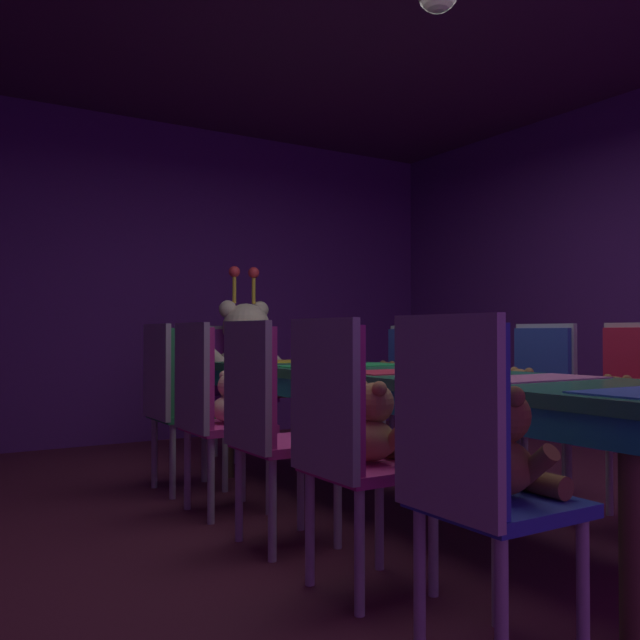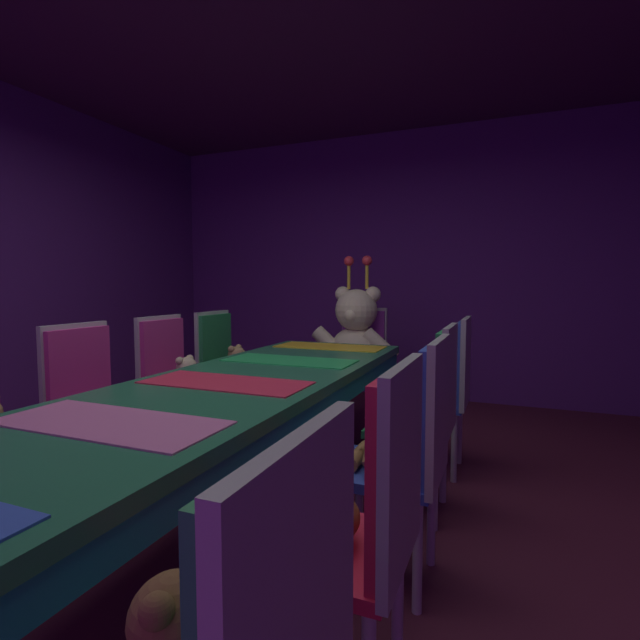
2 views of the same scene
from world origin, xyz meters
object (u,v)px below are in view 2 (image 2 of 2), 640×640
Objects in this scene: chair_right_2 at (417,437)px; teddy_right_3 at (405,401)px; chair_left_4 at (221,362)px; teddy_right_4 at (429,380)px; chair_right_1 at (373,503)px; throne_chair at (362,352)px; chair_right_3 at (433,401)px; banquet_table at (226,401)px; teddy_left_4 at (237,366)px; chair_left_3 at (170,375)px; chair_right_4 at (452,379)px; king_teddy_bear at (356,335)px; teddy_right_2 at (381,437)px; teddy_left_3 at (188,380)px; chair_left_2 at (88,397)px; teddy_right_1 at (324,502)px.

teddy_right_3 is at bearing -74.14° from chair_right_2.
chair_left_4 reaches higher than teddy_right_4.
chair_right_1 is 1.00× the size of throne_chair.
chair_right_3 is 1.74m from throne_chair.
teddy_left_4 is (-0.70, 1.23, -0.08)m from banquet_table.
teddy_right_3 is (1.56, -0.04, -0.01)m from chair_left_3.
throne_chair is at bearing 46.69° from chair_left_4.
king_teddy_bear is (-0.87, 0.73, 0.17)m from chair_right_4.
teddy_right_2 is at bearing 20.50° from king_teddy_bear.
chair_right_4 reaches higher than teddy_left_3.
chair_left_2 is 1.67m from teddy_right_3.
chair_left_4 is 3.41× the size of teddy_right_1.
chair_left_4 is at bearing -21.82° from teddy_right_3.
chair_right_4 and throne_chair have the same top height.
chair_left_3 is at bearing -1.44° from teddy_right_3.
teddy_right_2 is at bearing 83.45° from chair_right_4.
chair_right_2 is (1.59, -0.65, 0.02)m from teddy_left_3.
king_teddy_bear reaches higher than chair_right_4.
chair_left_4 is 3.38× the size of teddy_right_4.
banquet_table is 1.04m from chair_right_3.
chair_right_4 is at bearing -90.21° from chair_right_1.
chair_left_2 is 0.66m from teddy_left_3.
chair_left_2 is 1.00× the size of chair_right_3.
chair_left_4 is 1.58m from teddy_right_4.
throne_chair is at bearing -51.22° from teddy_right_4.
teddy_left_3 is (0.14, 0.00, -0.02)m from chair_left_3.
banquet_table is at bearing -0.00° from throne_chair.
chair_right_3 is at bearing -1.44° from teddy_left_3.
banquet_table is 3.21× the size of chair_right_4.
king_teddy_bear reaches higher than chair_left_2.
chair_right_1 is at bearing 102.56° from teddy_right_2.
teddy_right_2 is (1.58, -1.23, -0.02)m from chair_left_4.
teddy_right_4 reaches higher than teddy_right_1.
teddy_left_4 is 0.99× the size of teddy_right_4.
chair_left_4 is (-0.13, 0.58, 0.02)m from teddy_left_3.
teddy_right_1 is (1.58, -0.61, -0.02)m from chair_left_2.
teddy_left_4 is 0.30× the size of king_teddy_bear.
king_teddy_bear is (0.00, 1.95, 0.11)m from banquet_table.
banquet_table is at bearing -0.20° from chair_left_2.
chair_right_1 and chair_right_3 have the same top height.
chair_left_3 is 1.00× the size of chair_left_4.
chair_right_3 is (1.56, -0.04, 0.02)m from teddy_left_3.
chair_right_2 is at bearing 92.72° from chair_right_3.
chair_right_1 is at bearing -19.41° from chair_left_2.
chair_right_3 is (1.55, -0.62, 0.02)m from teddy_left_4.
chair_left_2 is 1.73m from chair_right_2.
chair_right_3 is at bearing -95.84° from teddy_right_1.
king_teddy_bear reaches higher than chair_left_3.
chair_left_2 is (-0.86, 0.00, -0.06)m from banquet_table.
banquet_table is 10.94× the size of teddy_right_1.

